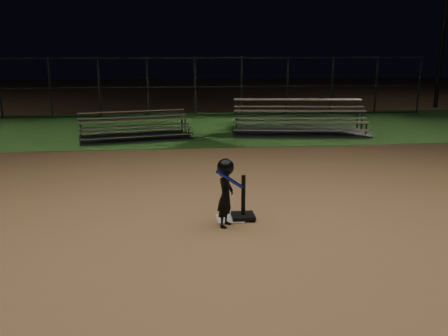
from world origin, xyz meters
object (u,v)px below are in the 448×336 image
bleacher_left (135,133)px  child_batter (226,191)px  home_plate (230,219)px  light_pole_right (447,2)px  batting_tee (243,210)px  bleacher_right (299,126)px

bleacher_left → child_batter: bearing=-87.9°
home_plate → light_pole_right: 19.79m
batting_tee → bleacher_left: bearing=107.1°
bleacher_left → bleacher_right: size_ratio=0.79×
batting_tee → bleacher_left: 8.18m
home_plate → child_batter: child_batter is taller
batting_tee → light_pole_right: light_pole_right is taller
batting_tee → bleacher_right: bleacher_right is taller
bleacher_right → batting_tee: bearing=-103.3°
bleacher_left → light_pole_right: (14.18, 7.12, 4.77)m
bleacher_right → light_pole_right: (8.65, 6.57, 4.72)m
light_pole_right → child_batter: bearing=-128.5°
batting_tee → bleacher_right: 8.93m
batting_tee → light_pole_right: 19.62m
batting_tee → bleacher_right: bearing=69.5°
home_plate → child_batter: (-0.11, -0.30, 0.59)m
bleacher_left → home_plate: bearing=-86.7°
batting_tee → home_plate: bearing=-179.8°
light_pole_right → bleacher_left: bearing=-153.3°
batting_tee → bleacher_right: (3.13, 8.37, 0.07)m
batting_tee → bleacher_right: size_ratio=0.16×
bleacher_left → bleacher_right: bearing=-6.5°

